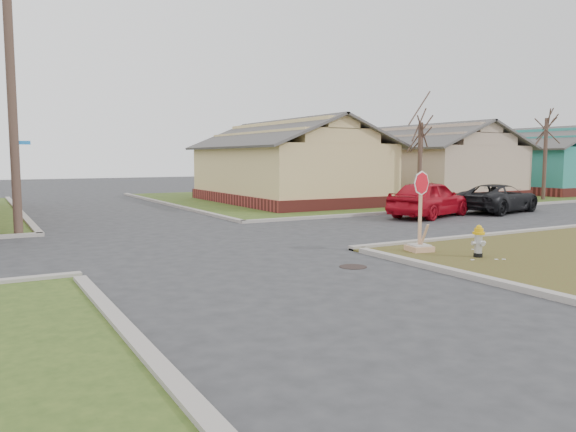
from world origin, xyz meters
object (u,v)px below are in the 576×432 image
utility_pole (11,89)px  fire_hydrant (479,239)px  red_sedan (429,199)px  stop_sign (420,234)px  dark_pickup (498,198)px

utility_pole → fire_hydrant: utility_pole is taller
utility_pole → red_sedan: size_ratio=1.96×
fire_hydrant → stop_sign: (-0.67, 1.39, 0.02)m
red_sedan → dark_pickup: size_ratio=0.98×
fire_hydrant → stop_sign: stop_sign is taller
utility_pole → stop_sign: bearing=-43.8°
utility_pole → stop_sign: size_ratio=4.22×
fire_hydrant → stop_sign: size_ratio=0.38×
red_sedan → dark_pickup: bearing=-108.9°
red_sedan → stop_sign: bearing=116.5°
stop_sign → dark_pickup: bearing=41.6°
utility_pole → dark_pickup: size_ratio=1.92×
dark_pickup → utility_pole: bearing=70.7°
utility_pole → fire_hydrant: bearing=-46.0°
utility_pole → red_sedan: bearing=-7.6°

